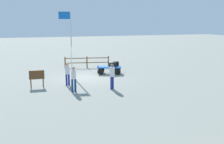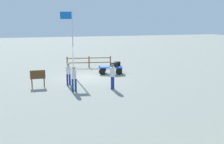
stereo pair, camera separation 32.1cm
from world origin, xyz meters
name	(u,v)px [view 1 (the left image)]	position (x,y,z in m)	size (l,w,h in m)	color
ground_plane	(87,77)	(0.00, 0.00, 0.00)	(120.00, 120.00, 0.00)	gray
luggage_cart	(109,69)	(-2.20, -0.87, 0.47)	(2.30, 1.73, 0.67)	blue
suitcase_grey	(112,65)	(-2.47, -0.67, 0.84)	(0.66, 0.43, 0.36)	black
suitcase_dark	(116,64)	(-2.95, -1.12, 0.85)	(0.49, 0.35, 0.37)	black
worker_lead	(112,74)	(-0.62, 4.44, 1.05)	(0.49, 0.49, 1.77)	navy
worker_trailing	(68,72)	(2.06, 2.27, 0.95)	(0.39, 0.39, 1.66)	navy
worker_supervisor	(74,77)	(2.04, 4.37, 1.00)	(0.34, 0.31, 1.73)	navy
flagpole	(70,38)	(1.26, -0.78, 3.29)	(1.02, 0.21, 5.50)	silver
signboard	(37,76)	(4.24, 2.19, 0.81)	(1.06, 0.12, 1.22)	#4C3319
wooden_fence	(87,61)	(-1.15, -4.68, 0.67)	(4.41, 0.94, 1.15)	brown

